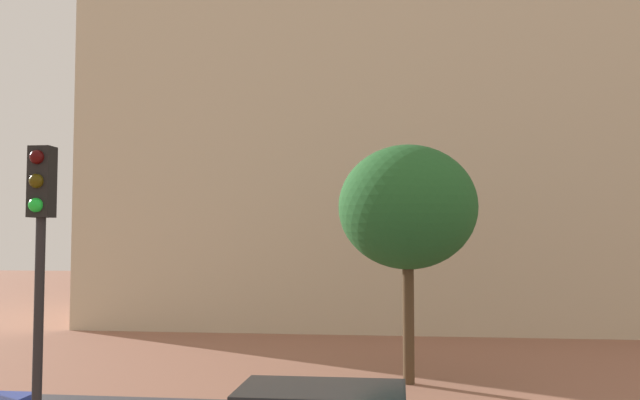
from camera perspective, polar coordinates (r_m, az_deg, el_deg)
landmark_building at (r=31.67m, az=9.05°, el=7.57°), size 27.97×11.53×31.25m
traffic_light_pole at (r=9.10m, az=-22.83°, el=-4.91°), size 0.28×0.34×4.81m
tree_curb_far at (r=17.22m, az=7.48°, el=-0.65°), size 3.54×3.54×6.06m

